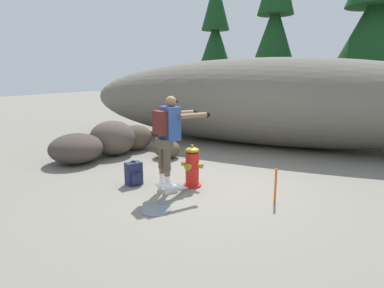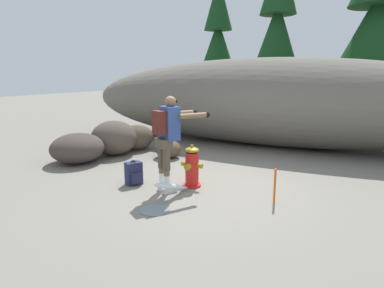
# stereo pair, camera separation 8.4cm
# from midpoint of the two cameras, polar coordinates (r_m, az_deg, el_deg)

# --- Properties ---
(ground_plane) EXTENTS (56.00, 56.00, 0.04)m
(ground_plane) POSITION_cam_midpoint_polar(r_m,az_deg,el_deg) (6.32, 2.38, -7.56)
(ground_plane) COLOR slate
(dirt_embankment) EXTENTS (12.46, 3.20, 2.58)m
(dirt_embankment) POSITION_cam_midpoint_polar(r_m,az_deg,el_deg) (10.20, 13.02, 7.14)
(dirt_embankment) COLOR #666056
(dirt_embankment) RESTS_ON ground_plane
(fire_hydrant) EXTENTS (0.43, 0.39, 0.81)m
(fire_hydrant) POSITION_cam_midpoint_polar(r_m,az_deg,el_deg) (6.23, 0.37, -4.06)
(fire_hydrant) COLOR red
(fire_hydrant) RESTS_ON ground_plane
(hydrant_water_jet) EXTENTS (0.48, 1.37, 0.50)m
(hydrant_water_jet) POSITION_cam_midpoint_polar(r_m,az_deg,el_deg) (5.59, -3.50, -8.06)
(hydrant_water_jet) COLOR silver
(hydrant_water_jet) RESTS_ON ground_plane
(utility_worker) EXTENTS (0.84, 1.03, 1.72)m
(utility_worker) POSITION_cam_midpoint_polar(r_m,az_deg,el_deg) (5.84, -3.61, 2.08)
(utility_worker) COLOR beige
(utility_worker) RESTS_ON ground_plane
(spare_backpack) EXTENTS (0.36, 0.36, 0.47)m
(spare_backpack) POSITION_cam_midpoint_polar(r_m,az_deg,el_deg) (6.47, -9.64, -5.04)
(spare_backpack) COLOR #23284C
(spare_backpack) RESTS_ON ground_plane
(boulder_large) EXTENTS (1.39, 1.40, 0.91)m
(boulder_large) POSITION_cam_midpoint_polar(r_m,az_deg,el_deg) (8.91, -13.08, 1.05)
(boulder_large) COLOR #4C4239
(boulder_large) RESTS_ON ground_plane
(boulder_mid) EXTENTS (1.42, 1.49, 0.71)m
(boulder_mid) POSITION_cam_midpoint_polar(r_m,az_deg,el_deg) (8.38, -18.88, -0.65)
(boulder_mid) COLOR #403732
(boulder_mid) RESTS_ON ground_plane
(boulder_small) EXTENTS (1.18, 1.25, 0.70)m
(boulder_small) POSITION_cam_midpoint_polar(r_m,az_deg,el_deg) (9.40, -9.28, 1.14)
(boulder_small) COLOR #4E4233
(boulder_small) RESTS_ON ground_plane
(boulder_outlier) EXTENTS (0.91, 0.93, 0.45)m
(boulder_outlier) POSITION_cam_midpoint_polar(r_m,az_deg,el_deg) (8.42, -3.85, -0.86)
(boulder_outlier) COLOR #4A3D29
(boulder_outlier) RESTS_ON ground_plane
(pine_tree_far_left) EXTENTS (1.91, 1.91, 6.28)m
(pine_tree_far_left) POSITION_cam_midpoint_polar(r_m,az_deg,el_deg) (15.43, 4.66, 17.55)
(pine_tree_far_left) COLOR #47331E
(pine_tree_far_left) RESTS_ON ground_plane
(pine_tree_left) EXTENTS (1.99, 1.99, 6.60)m
(pine_tree_left) POSITION_cam_midpoint_polar(r_m,az_deg,el_deg) (12.87, 14.69, 18.95)
(pine_tree_left) COLOR #47331E
(pine_tree_left) RESTS_ON ground_plane
(pine_tree_center) EXTENTS (2.86, 2.86, 6.73)m
(pine_tree_center) POSITION_cam_midpoint_polar(r_m,az_deg,el_deg) (12.79, 29.52, 18.12)
(pine_tree_center) COLOR #47331E
(pine_tree_center) RESTS_ON ground_plane
(survey_stake) EXTENTS (0.04, 0.04, 0.60)m
(survey_stake) POSITION_cam_midpoint_polar(r_m,az_deg,el_deg) (5.58, 14.52, -7.14)
(survey_stake) COLOR #E55914
(survey_stake) RESTS_ON ground_plane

